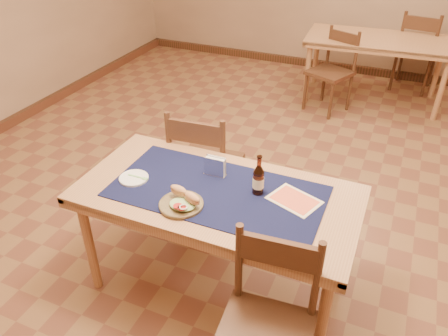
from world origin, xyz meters
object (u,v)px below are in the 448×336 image
at_px(back_table, 378,45).
at_px(chair_main_far, 205,165).
at_px(napkin_holder, 215,167).
at_px(beer_bottle, 258,180).
at_px(main_table, 217,203).
at_px(chair_main_near, 267,327).
at_px(sandwich_plate, 182,202).

distance_m(back_table, chair_main_far, 2.98).
height_order(back_table, napkin_holder, napkin_holder).
bearing_deg(back_table, beer_bottle, -94.88).
bearing_deg(main_table, chair_main_far, 121.82).
distance_m(main_table, beer_bottle, 0.29).
height_order(back_table, chair_main_far, chair_main_far).
height_order(chair_main_near, beer_bottle, beer_bottle).
xyz_separation_m(main_table, sandwich_plate, (-0.12, -0.20, 0.11)).
bearing_deg(sandwich_plate, beer_bottle, 39.25).
bearing_deg(napkin_holder, chair_main_far, 123.13).
relative_size(chair_main_far, beer_bottle, 4.04).
height_order(chair_main_far, sandwich_plate, chair_main_far).
bearing_deg(sandwich_plate, napkin_holder, 83.73).
bearing_deg(chair_main_near, back_table, 89.90).
bearing_deg(back_table, sandwich_plate, -99.71).
height_order(main_table, sandwich_plate, sandwich_plate).
bearing_deg(main_table, chair_main_near, -48.21).
height_order(sandwich_plate, beer_bottle, beer_bottle).
xyz_separation_m(back_table, sandwich_plate, (-0.62, -3.61, 0.11)).
distance_m(back_table, sandwich_plate, 3.66).
xyz_separation_m(chair_main_far, chair_main_near, (0.85, -1.12, -0.02)).
distance_m(chair_main_far, beer_bottle, 0.82).
xyz_separation_m(back_table, chair_main_near, (-0.01, -3.97, -0.18)).
relative_size(chair_main_near, sandwich_plate, 3.80).
bearing_deg(main_table, sandwich_plate, -120.22).
distance_m(main_table, chair_main_far, 0.68).
bearing_deg(chair_main_far, main_table, -58.18).
height_order(main_table, chair_main_far, chair_main_far).
relative_size(back_table, chair_main_far, 1.71).
bearing_deg(main_table, napkin_holder, 117.88).
height_order(main_table, back_table, same).
distance_m(back_table, napkin_holder, 3.32).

